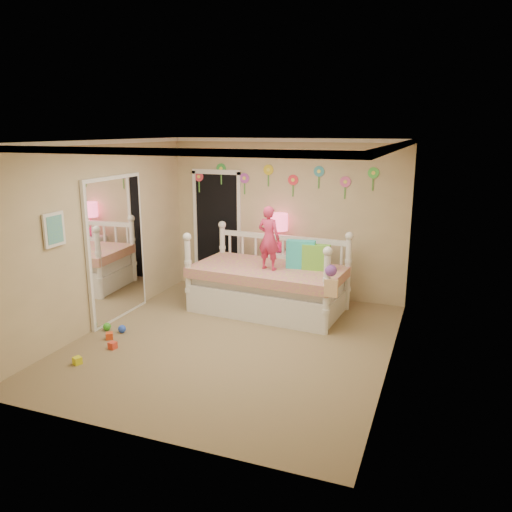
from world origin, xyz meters
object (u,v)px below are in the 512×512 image
at_px(daybed, 268,271).
at_px(child, 269,238).
at_px(nightstand, 278,274).
at_px(table_lamp, 279,227).

distance_m(daybed, child, 0.57).
xyz_separation_m(daybed, nightstand, (-0.08, 0.72, -0.25)).
bearing_deg(daybed, child, -64.67).
bearing_deg(nightstand, table_lamp, -85.60).
height_order(child, nightstand, child).
xyz_separation_m(child, table_lamp, (-0.13, 0.86, 0.01)).
height_order(child, table_lamp, child).
xyz_separation_m(daybed, table_lamp, (-0.08, 0.72, 0.56)).
xyz_separation_m(nightstand, table_lamp, (0.00, -0.00, 0.81)).
height_order(daybed, child, child).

